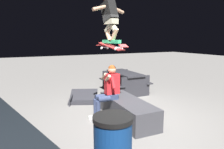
% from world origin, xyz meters
% --- Properties ---
extents(ground_plane, '(40.00, 40.00, 0.00)m').
position_xyz_m(ground_plane, '(0.00, 0.00, 0.00)').
color(ground_plane, slate).
extents(ledge_box_main, '(1.94, 0.74, 0.50)m').
position_xyz_m(ledge_box_main, '(-0.07, 0.11, 0.25)').
color(ledge_box_main, '#38383D').
rests_on(ledge_box_main, ground).
extents(person_sitting_on_ledge, '(0.59, 0.76, 1.33)m').
position_xyz_m(person_sitting_on_ledge, '(0.23, 0.49, 0.74)').
color(person_sitting_on_ledge, '#2D3856').
rests_on(person_sitting_on_ledge, ground).
extents(skateboard, '(1.04, 0.39, 0.18)m').
position_xyz_m(skateboard, '(0.21, 0.41, 1.78)').
color(skateboard, '#B72D2D').
extents(skater_airborne, '(0.63, 0.89, 1.12)m').
position_xyz_m(skater_airborne, '(0.27, 0.42, 2.46)').
color(skater_airborne, '#2D9E66').
extents(kicker_ramp, '(1.19, 1.16, 0.37)m').
position_xyz_m(kicker_ramp, '(1.87, 0.59, 0.06)').
color(kicker_ramp, '#28282D').
rests_on(kicker_ramp, ground).
extents(picnic_table_back, '(1.72, 1.37, 0.75)m').
position_xyz_m(picnic_table_back, '(2.24, -1.13, 0.50)').
color(picnic_table_back, '#28282D').
rests_on(picnic_table_back, ground).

